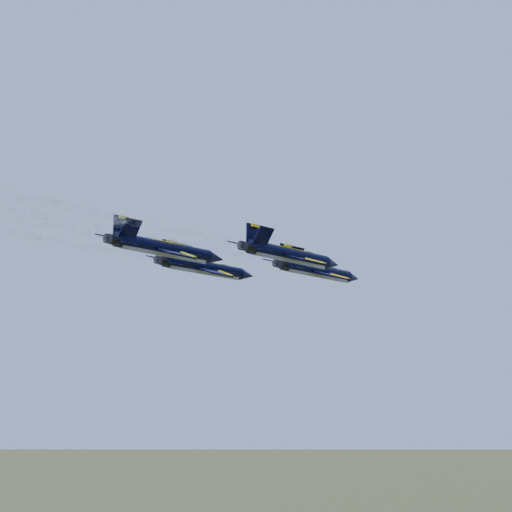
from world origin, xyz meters
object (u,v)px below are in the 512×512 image
Objects in this scene: jet_lead at (318,271)px; jet_right at (291,255)px; jet_left at (206,268)px; jet_slot at (166,249)px.

jet_right is at bearing -61.05° from jet_lead.
jet_lead and jet_left have the same top height.
jet_lead is at bearing 90.11° from jet_slot.
jet_left is 16.87m from jet_right.
jet_right is 1.00× the size of jet_slot.
jet_right and jet_slot have the same top height.
jet_lead is 1.00× the size of jet_slot.
jet_right is (5.71, -14.50, 0.00)m from jet_lead.
jet_left is 1.00× the size of jet_slot.
jet_slot is at bearing -56.79° from jet_left.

